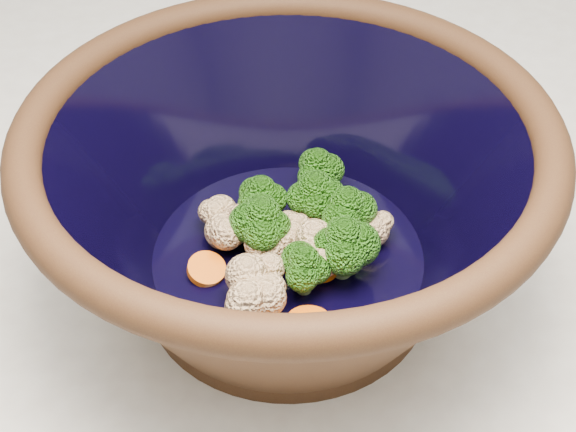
# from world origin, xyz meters

# --- Properties ---
(mixing_bowl) EXTENTS (0.45, 0.45, 0.16)m
(mixing_bowl) POSITION_xyz_m (-0.07, 0.11, 0.99)
(mixing_bowl) COLOR black
(mixing_bowl) RESTS_ON counter
(vegetable_pile) EXTENTS (0.15, 0.18, 0.05)m
(vegetable_pile) POSITION_xyz_m (-0.07, 0.11, 0.96)
(vegetable_pile) COLOR #608442
(vegetable_pile) RESTS_ON mixing_bowl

